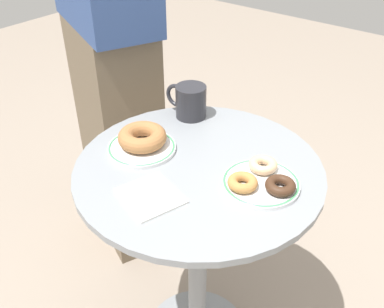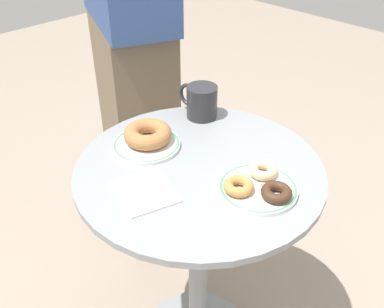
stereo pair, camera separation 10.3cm
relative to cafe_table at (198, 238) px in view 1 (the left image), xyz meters
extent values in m
cylinder|color=gray|center=(0.00, 0.00, 0.24)|extent=(0.62, 0.62, 0.02)
cylinder|color=gray|center=(0.00, 0.00, -0.11)|extent=(0.06, 0.06, 0.70)
cylinder|color=white|center=(-0.16, -0.04, 0.26)|extent=(0.18, 0.18, 0.01)
torus|color=#4C9E66|center=(-0.16, -0.04, 0.26)|extent=(0.18, 0.18, 0.01)
cylinder|color=white|center=(0.16, 0.03, 0.26)|extent=(0.18, 0.18, 0.01)
torus|color=#4C9E66|center=(0.16, 0.03, 0.26)|extent=(0.18, 0.18, 0.01)
torus|color=#A36B3D|center=(-0.17, -0.03, 0.29)|extent=(0.13, 0.13, 0.04)
torus|color=#422819|center=(0.21, 0.03, 0.28)|extent=(0.09, 0.09, 0.02)
torus|color=#E0B789|center=(0.14, 0.07, 0.28)|extent=(0.09, 0.09, 0.02)
torus|color=#BC7F42|center=(0.14, -0.01, 0.28)|extent=(0.10, 0.10, 0.02)
cube|color=white|center=(-0.01, -0.16, 0.26)|extent=(0.16, 0.15, 0.01)
cylinder|color=#28282D|center=(-0.17, 0.18, 0.30)|extent=(0.09, 0.09, 0.10)
torus|color=#28282D|center=(-0.22, 0.18, 0.31)|extent=(0.07, 0.02, 0.07)
cube|color=brown|center=(-0.57, 0.24, -0.03)|extent=(0.44, 0.35, 0.92)
camera|label=1|loc=(0.52, -0.68, 0.89)|focal=40.11mm
camera|label=2|loc=(0.60, -0.62, 0.89)|focal=40.11mm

